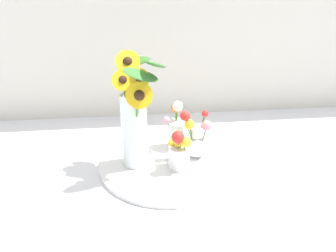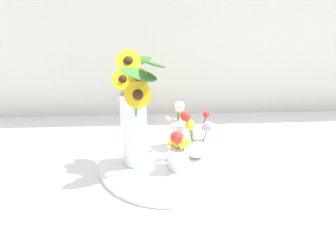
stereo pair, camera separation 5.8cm
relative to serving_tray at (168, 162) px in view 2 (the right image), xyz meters
name	(u,v)px [view 2 (the right image)]	position (x,y,z in m)	size (l,w,h in m)	color
ground_plane	(169,172)	(0.00, -0.05, -0.01)	(6.00, 6.00, 0.00)	silver
serving_tray	(168,162)	(0.00, 0.00, 0.00)	(0.51, 0.51, 0.02)	white
mason_jar_sunflowers	(135,118)	(-0.11, -0.01, 0.19)	(0.19, 0.22, 0.40)	silver
vase_small_center	(178,152)	(0.03, -0.05, 0.07)	(0.07, 0.08, 0.15)	white
vase_bulb_right	(196,141)	(0.11, 0.02, 0.08)	(0.12, 0.08, 0.19)	white
vase_small_back	(178,130)	(0.05, 0.10, 0.08)	(0.09, 0.08, 0.19)	white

